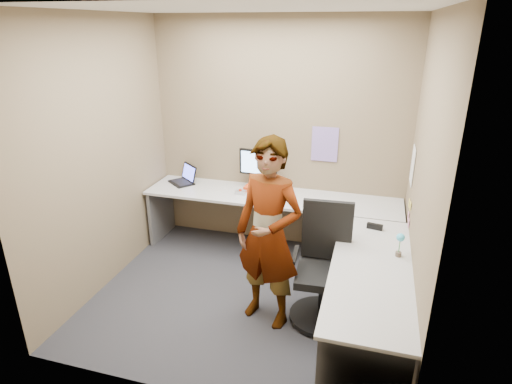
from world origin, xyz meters
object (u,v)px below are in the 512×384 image
(desk, at_px, (298,233))
(person, at_px, (269,235))
(monitor, at_px, (258,165))
(office_chair, at_px, (323,275))

(desk, distance_m, person, 0.72)
(monitor, bearing_deg, desk, -44.06)
(desk, bearing_deg, monitor, 131.06)
(desk, height_order, office_chair, office_chair)
(person, bearing_deg, monitor, 126.47)
(person, bearing_deg, office_chair, 35.04)
(office_chair, bearing_deg, monitor, 125.00)
(monitor, height_order, office_chair, monitor)
(monitor, bearing_deg, office_chair, -46.56)
(monitor, height_order, person, person)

